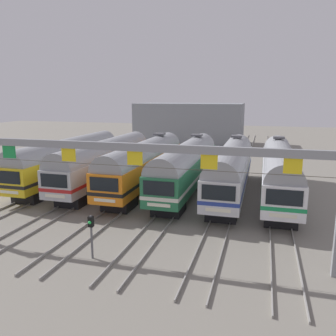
# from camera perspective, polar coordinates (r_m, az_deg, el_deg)

# --- Properties ---
(ground_plane) EXTENTS (160.00, 160.00, 0.00)m
(ground_plane) POSITION_cam_1_polar(r_m,az_deg,el_deg) (33.91, -0.45, -3.71)
(ground_plane) COLOR gray
(track_bed) EXTENTS (22.49, 70.00, 0.15)m
(track_bed) POSITION_cam_1_polar(r_m,az_deg,el_deg) (50.06, 4.92, 1.39)
(track_bed) COLOR gray
(track_bed) RESTS_ON ground
(commuter_train_yellow) EXTENTS (2.88, 18.06, 4.77)m
(commuter_train_yellow) POSITION_cam_1_polar(r_m,az_deg,el_deg) (37.52, -16.06, 1.54)
(commuter_train_yellow) COLOR gold
(commuter_train_yellow) RESTS_ON ground
(commuter_train_stainless) EXTENTS (2.88, 18.06, 4.77)m
(commuter_train_stainless) POSITION_cam_1_polar(r_m,az_deg,el_deg) (35.52, -10.27, 1.26)
(commuter_train_stainless) COLOR #B2B5BA
(commuter_train_stainless) RESTS_ON ground
(commuter_train_orange) EXTENTS (2.88, 18.06, 5.05)m
(commuter_train_orange) POSITION_cam_1_polar(r_m,az_deg,el_deg) (33.92, -3.87, 0.94)
(commuter_train_orange) COLOR orange
(commuter_train_orange) RESTS_ON ground
(commuter_train_green) EXTENTS (2.88, 18.06, 5.05)m
(commuter_train_green) POSITION_cam_1_polar(r_m,az_deg,el_deg) (32.79, 3.07, 0.57)
(commuter_train_green) COLOR #236B42
(commuter_train_green) RESTS_ON ground
(commuter_train_silver) EXTENTS (2.88, 18.06, 5.05)m
(commuter_train_silver) POSITION_cam_1_polar(r_m,az_deg,el_deg) (32.17, 10.38, 0.17)
(commuter_train_silver) COLOR silver
(commuter_train_silver) RESTS_ON ground
(commuter_train_white) EXTENTS (2.88, 18.06, 5.05)m
(commuter_train_white) POSITION_cam_1_polar(r_m,az_deg,el_deg) (32.08, 17.86, -0.24)
(commuter_train_white) COLOR white
(commuter_train_white) RESTS_ON ground
(catenary_gantry) EXTENTS (26.22, 0.44, 6.97)m
(catenary_gantry) POSITION_cam_1_polar(r_m,az_deg,el_deg) (20.39, -10.98, 1.15)
(catenary_gantry) COLOR gray
(catenary_gantry) RESTS_ON ground
(yard_signal_mast) EXTENTS (0.28, 0.35, 2.55)m
(yard_signal_mast) POSITION_cam_1_polar(r_m,az_deg,el_deg) (20.05, -12.56, -9.73)
(yard_signal_mast) COLOR #59595E
(yard_signal_mast) RESTS_ON ground
(maintenance_building) EXTENTS (20.04, 10.00, 7.71)m
(maintenance_building) POSITION_cam_1_polar(r_m,az_deg,el_deg) (67.76, 3.62, 7.34)
(maintenance_building) COLOR gray
(maintenance_building) RESTS_ON ground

